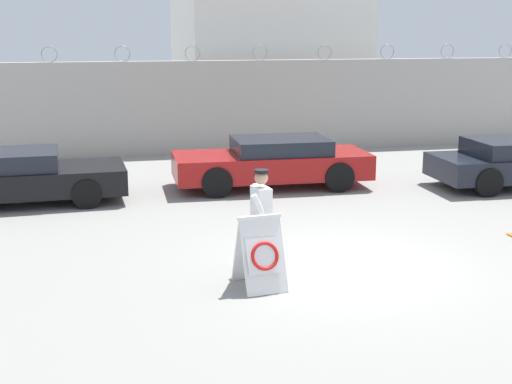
# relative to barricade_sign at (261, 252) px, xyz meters

# --- Properties ---
(ground_plane) EXTENTS (90.00, 90.00, 0.00)m
(ground_plane) POSITION_rel_barricade_sign_xyz_m (1.56, 0.65, -0.55)
(ground_plane) COLOR gray
(perimeter_wall) EXTENTS (36.00, 0.30, 3.26)m
(perimeter_wall) POSITION_rel_barricade_sign_xyz_m (1.56, 11.80, 0.86)
(perimeter_wall) COLOR #ADA8A0
(perimeter_wall) RESTS_ON ground_plane
(building_block) EXTENTS (6.25, 7.85, 5.40)m
(building_block) POSITION_rel_barricade_sign_xyz_m (3.95, 17.49, 2.15)
(building_block) COLOR silver
(building_block) RESTS_ON ground_plane
(barricade_sign) EXTENTS (0.73, 0.87, 1.11)m
(barricade_sign) POSITION_rel_barricade_sign_xyz_m (0.00, 0.00, 0.00)
(barricade_sign) COLOR white
(barricade_sign) RESTS_ON ground_plane
(security_guard) EXTENTS (0.37, 0.63, 1.66)m
(security_guard) POSITION_rel_barricade_sign_xyz_m (0.16, 0.69, 0.36)
(security_guard) COLOR #232838
(security_guard) RESTS_ON ground_plane
(parked_car_front_coupe) EXTENTS (4.72, 2.09, 1.17)m
(parked_car_front_coupe) POSITION_rel_barricade_sign_xyz_m (-4.14, 6.20, 0.05)
(parked_car_front_coupe) COLOR black
(parked_car_front_coupe) RESTS_ON ground_plane
(parked_car_rear_sedan) EXTENTS (4.71, 1.95, 1.19)m
(parked_car_rear_sedan) POSITION_rel_barricade_sign_xyz_m (1.78, 6.63, 0.07)
(parked_car_rear_sedan) COLOR black
(parked_car_rear_sedan) RESTS_ON ground_plane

